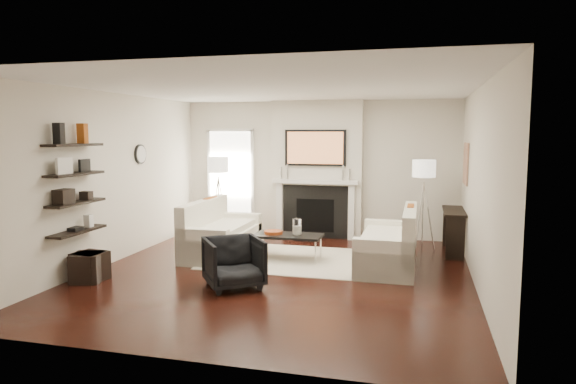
% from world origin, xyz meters
% --- Properties ---
extents(room_envelope, '(6.00, 6.00, 6.00)m').
position_xyz_m(room_envelope, '(0.00, 0.00, 1.35)').
color(room_envelope, black).
rests_on(room_envelope, ground).
extents(chimney_breast, '(1.80, 0.25, 2.70)m').
position_xyz_m(chimney_breast, '(0.00, 2.88, 1.35)').
color(chimney_breast, silver).
rests_on(chimney_breast, floor).
extents(fireplace_surround, '(1.30, 0.02, 1.04)m').
position_xyz_m(fireplace_surround, '(0.00, 2.74, 0.52)').
color(fireplace_surround, black).
rests_on(fireplace_surround, floor).
extents(firebox, '(0.75, 0.02, 0.65)m').
position_xyz_m(firebox, '(0.00, 2.73, 0.45)').
color(firebox, black).
rests_on(firebox, floor).
extents(mantel_pilaster_l, '(0.12, 0.08, 1.10)m').
position_xyz_m(mantel_pilaster_l, '(-0.72, 2.71, 0.55)').
color(mantel_pilaster_l, white).
rests_on(mantel_pilaster_l, floor).
extents(mantel_pilaster_r, '(0.12, 0.08, 1.10)m').
position_xyz_m(mantel_pilaster_r, '(0.72, 2.71, 0.55)').
color(mantel_pilaster_r, white).
rests_on(mantel_pilaster_r, floor).
extents(mantel_shelf, '(1.70, 0.18, 0.07)m').
position_xyz_m(mantel_shelf, '(0.00, 2.69, 1.12)').
color(mantel_shelf, white).
rests_on(mantel_shelf, chimney_breast).
extents(tv_body, '(1.20, 0.06, 0.70)m').
position_xyz_m(tv_body, '(0.00, 2.71, 1.78)').
color(tv_body, black).
rests_on(tv_body, chimney_breast).
extents(tv_screen, '(1.10, 0.00, 0.62)m').
position_xyz_m(tv_screen, '(0.00, 2.68, 1.78)').
color(tv_screen, '#BF723F').
rests_on(tv_screen, tv_body).
extents(candlestick_l_tall, '(0.04, 0.04, 0.30)m').
position_xyz_m(candlestick_l_tall, '(-0.55, 2.70, 1.30)').
color(candlestick_l_tall, silver).
rests_on(candlestick_l_tall, mantel_shelf).
extents(candlestick_l_short, '(0.04, 0.04, 0.24)m').
position_xyz_m(candlestick_l_short, '(-0.68, 2.70, 1.27)').
color(candlestick_l_short, silver).
rests_on(candlestick_l_short, mantel_shelf).
extents(candlestick_r_tall, '(0.04, 0.04, 0.30)m').
position_xyz_m(candlestick_r_tall, '(0.55, 2.70, 1.30)').
color(candlestick_r_tall, silver).
rests_on(candlestick_r_tall, mantel_shelf).
extents(candlestick_r_short, '(0.04, 0.04, 0.24)m').
position_xyz_m(candlestick_r_short, '(0.68, 2.70, 1.27)').
color(candlestick_r_short, silver).
rests_on(candlestick_r_short, mantel_shelf).
extents(hallway_panel, '(0.90, 0.02, 2.10)m').
position_xyz_m(hallway_panel, '(-1.85, 2.98, 1.05)').
color(hallway_panel, white).
rests_on(hallway_panel, floor).
extents(door_trim_l, '(0.06, 0.06, 2.16)m').
position_xyz_m(door_trim_l, '(-2.33, 2.96, 1.05)').
color(door_trim_l, white).
rests_on(door_trim_l, floor).
extents(door_trim_r, '(0.06, 0.06, 2.16)m').
position_xyz_m(door_trim_r, '(-1.37, 2.96, 1.05)').
color(door_trim_r, white).
rests_on(door_trim_r, floor).
extents(door_trim_top, '(1.02, 0.06, 0.06)m').
position_xyz_m(door_trim_top, '(-1.85, 2.96, 2.13)').
color(door_trim_top, white).
rests_on(door_trim_top, wall_back).
extents(rug, '(2.60, 2.00, 0.01)m').
position_xyz_m(rug, '(-0.05, 0.90, 0.01)').
color(rug, beige).
rests_on(rug, floor).
extents(loveseat_left_base, '(0.85, 1.80, 0.42)m').
position_xyz_m(loveseat_left_base, '(-1.24, 0.93, 0.21)').
color(loveseat_left_base, white).
rests_on(loveseat_left_base, floor).
extents(loveseat_left_back, '(0.18, 1.80, 0.80)m').
position_xyz_m(loveseat_left_back, '(-1.58, 0.93, 0.53)').
color(loveseat_left_back, white).
rests_on(loveseat_left_back, floor).
extents(loveseat_left_arm_n, '(0.85, 0.18, 0.60)m').
position_xyz_m(loveseat_left_arm_n, '(-1.24, 0.12, 0.30)').
color(loveseat_left_arm_n, white).
rests_on(loveseat_left_arm_n, floor).
extents(loveseat_left_arm_s, '(0.85, 0.18, 0.60)m').
position_xyz_m(loveseat_left_arm_s, '(-1.24, 1.74, 0.30)').
color(loveseat_left_arm_s, white).
rests_on(loveseat_left_arm_s, floor).
extents(loveseat_left_cushion, '(0.63, 1.44, 0.10)m').
position_xyz_m(loveseat_left_cushion, '(-1.19, 0.93, 0.47)').
color(loveseat_left_cushion, white).
rests_on(loveseat_left_cushion, loveseat_left_base).
extents(pillow_left_orange, '(0.10, 0.42, 0.42)m').
position_xyz_m(pillow_left_orange, '(-1.58, 1.23, 0.73)').
color(pillow_left_orange, '#974712').
rests_on(pillow_left_orange, loveseat_left_cushion).
extents(pillow_left_charcoal, '(0.10, 0.40, 0.40)m').
position_xyz_m(pillow_left_charcoal, '(-1.58, 0.63, 0.72)').
color(pillow_left_charcoal, black).
rests_on(pillow_left_charcoal, loveseat_left_cushion).
extents(loveseat_right_base, '(0.85, 1.80, 0.42)m').
position_xyz_m(loveseat_right_base, '(1.52, 0.80, 0.21)').
color(loveseat_right_base, white).
rests_on(loveseat_right_base, floor).
extents(loveseat_right_back, '(0.18, 1.80, 0.80)m').
position_xyz_m(loveseat_right_back, '(1.86, 0.80, 0.53)').
color(loveseat_right_back, white).
rests_on(loveseat_right_back, floor).
extents(loveseat_right_arm_n, '(0.85, 0.18, 0.60)m').
position_xyz_m(loveseat_right_arm_n, '(1.52, -0.01, 0.30)').
color(loveseat_right_arm_n, white).
rests_on(loveseat_right_arm_n, floor).
extents(loveseat_right_arm_s, '(0.85, 0.18, 0.60)m').
position_xyz_m(loveseat_right_arm_s, '(1.52, 1.61, 0.30)').
color(loveseat_right_arm_s, white).
rests_on(loveseat_right_arm_s, floor).
extents(loveseat_right_cushion, '(0.63, 1.44, 0.10)m').
position_xyz_m(loveseat_right_cushion, '(1.47, 0.80, 0.47)').
color(loveseat_right_cushion, white).
rests_on(loveseat_right_cushion, loveseat_right_base).
extents(pillow_right_orange, '(0.10, 0.42, 0.42)m').
position_xyz_m(pillow_right_orange, '(1.86, 1.10, 0.73)').
color(pillow_right_orange, '#974712').
rests_on(pillow_right_orange, loveseat_right_cushion).
extents(pillow_right_charcoal, '(0.10, 0.40, 0.40)m').
position_xyz_m(pillow_right_charcoal, '(1.86, 0.50, 0.72)').
color(pillow_right_charcoal, black).
rests_on(pillow_right_charcoal, loveseat_right_cushion).
extents(coffee_table, '(1.10, 0.55, 0.04)m').
position_xyz_m(coffee_table, '(-0.07, 0.87, 0.40)').
color(coffee_table, black).
rests_on(coffee_table, floor).
extents(coffee_leg_nw, '(0.02, 0.02, 0.38)m').
position_xyz_m(coffee_leg_nw, '(-0.57, 0.65, 0.19)').
color(coffee_leg_nw, silver).
rests_on(coffee_leg_nw, floor).
extents(coffee_leg_ne, '(0.02, 0.02, 0.38)m').
position_xyz_m(coffee_leg_ne, '(0.43, 0.65, 0.19)').
color(coffee_leg_ne, silver).
rests_on(coffee_leg_ne, floor).
extents(coffee_leg_sw, '(0.02, 0.02, 0.38)m').
position_xyz_m(coffee_leg_sw, '(-0.57, 1.09, 0.19)').
color(coffee_leg_sw, silver).
rests_on(coffee_leg_sw, floor).
extents(coffee_leg_se, '(0.02, 0.02, 0.38)m').
position_xyz_m(coffee_leg_se, '(0.43, 1.09, 0.19)').
color(coffee_leg_se, silver).
rests_on(coffee_leg_se, floor).
extents(hurricane_glass, '(0.14, 0.14, 0.25)m').
position_xyz_m(hurricane_glass, '(0.08, 0.87, 0.56)').
color(hurricane_glass, white).
rests_on(hurricane_glass, coffee_table).
extents(hurricane_candle, '(0.10, 0.10, 0.15)m').
position_xyz_m(hurricane_candle, '(0.08, 0.87, 0.49)').
color(hurricane_candle, white).
rests_on(hurricane_candle, coffee_table).
extents(copper_bowl, '(0.31, 0.31, 0.05)m').
position_xyz_m(copper_bowl, '(-0.32, 0.87, 0.45)').
color(copper_bowl, '#C95121').
rests_on(copper_bowl, coffee_table).
extents(armchair, '(0.98, 0.97, 0.74)m').
position_xyz_m(armchair, '(-0.40, -0.76, 0.37)').
color(armchair, black).
rests_on(armchair, floor).
extents(lamp_left_post, '(0.02, 0.02, 1.20)m').
position_xyz_m(lamp_left_post, '(-1.85, 2.28, 0.60)').
color(lamp_left_post, silver).
rests_on(lamp_left_post, floor).
extents(lamp_left_shade, '(0.40, 0.40, 0.30)m').
position_xyz_m(lamp_left_shade, '(-1.85, 2.28, 1.45)').
color(lamp_left_shade, white).
rests_on(lamp_left_shade, lamp_left_post).
extents(lamp_left_leg_a, '(0.25, 0.02, 1.23)m').
position_xyz_m(lamp_left_leg_a, '(-1.74, 2.28, 0.60)').
color(lamp_left_leg_a, silver).
rests_on(lamp_left_leg_a, floor).
extents(lamp_left_leg_b, '(0.14, 0.22, 1.23)m').
position_xyz_m(lamp_left_leg_b, '(-1.91, 2.37, 0.60)').
color(lamp_left_leg_b, silver).
rests_on(lamp_left_leg_b, floor).
extents(lamp_left_leg_c, '(0.14, 0.22, 1.23)m').
position_xyz_m(lamp_left_leg_c, '(-1.91, 2.18, 0.60)').
color(lamp_left_leg_c, silver).
rests_on(lamp_left_leg_c, floor).
extents(lamp_right_post, '(0.02, 0.02, 1.20)m').
position_xyz_m(lamp_right_post, '(2.05, 2.16, 0.60)').
color(lamp_right_post, silver).
rests_on(lamp_right_post, floor).
extents(lamp_right_shade, '(0.40, 0.40, 0.30)m').
position_xyz_m(lamp_right_shade, '(2.05, 2.16, 1.45)').
color(lamp_right_shade, white).
rests_on(lamp_right_shade, lamp_right_post).
extents(lamp_right_leg_a, '(0.25, 0.02, 1.23)m').
position_xyz_m(lamp_right_leg_a, '(2.16, 2.16, 0.60)').
color(lamp_right_leg_a, silver).
rests_on(lamp_right_leg_a, floor).
extents(lamp_right_leg_b, '(0.14, 0.22, 1.23)m').
position_xyz_m(lamp_right_leg_b, '(2.00, 2.26, 0.60)').
color(lamp_right_leg_b, silver).
rests_on(lamp_right_leg_b, floor).
extents(lamp_right_leg_c, '(0.14, 0.22, 1.23)m').
position_xyz_m(lamp_right_leg_c, '(1.99, 2.07, 0.60)').
color(lamp_right_leg_c, silver).
rests_on(lamp_right_leg_c, floor).
extents(console_top, '(0.35, 1.20, 0.04)m').
position_xyz_m(console_top, '(2.57, 2.07, 0.73)').
color(console_top, black).
rests_on(console_top, floor).
extents(console_leg_n, '(0.30, 0.04, 0.71)m').
position_xyz_m(console_leg_n, '(2.57, 1.52, 0.35)').
color(console_leg_n, black).
rests_on(console_leg_n, floor).
extents(console_leg_s, '(0.30, 0.04, 0.71)m').
position_xyz_m(console_leg_s, '(2.57, 2.62, 0.35)').
color(console_leg_s, black).
rests_on(console_leg_s, floor).
extents(wall_art, '(0.03, 0.70, 0.70)m').
position_xyz_m(wall_art, '(2.73, 2.05, 1.55)').
color(wall_art, tan).
rests_on(wall_art, wall_right).
extents(shelf_bottom, '(0.25, 1.00, 0.03)m').
position_xyz_m(shelf_bottom, '(-2.62, -1.00, 0.70)').
color(shelf_bottom, black).
rests_on(shelf_bottom, wall_left).
extents(shelf_lower, '(0.25, 1.00, 0.04)m').
position_xyz_m(shelf_lower, '(-2.62, -1.00, 1.10)').
color(shelf_lower, black).
rests_on(shelf_lower, wall_left).
extents(shelf_upper, '(0.25, 1.00, 0.04)m').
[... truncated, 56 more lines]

